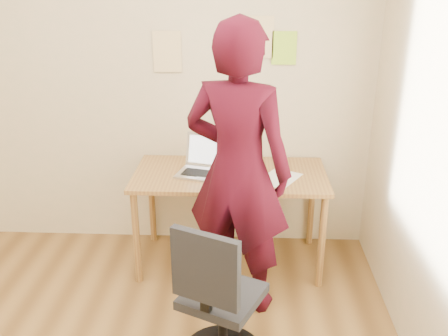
{
  "coord_description": "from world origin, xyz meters",
  "views": [
    {
      "loc": [
        0.78,
        -1.98,
        2.12
      ],
      "look_at": [
        0.65,
        0.95,
        0.95
      ],
      "focal_mm": 40.0,
      "sensor_mm": 36.0,
      "label": 1
    }
  ],
  "objects_px": {
    "desk": "(230,184)",
    "office_chair": "(218,306)",
    "laptop": "(205,166)",
    "person": "(238,171)",
    "phone": "(256,184)"
  },
  "relations": [
    {
      "from": "desk",
      "to": "office_chair",
      "type": "xyz_separation_m",
      "value": [
        -0.03,
        -1.09,
        -0.26
      ]
    },
    {
      "from": "laptop",
      "to": "person",
      "type": "xyz_separation_m",
      "value": [
        0.25,
        -0.48,
        0.15
      ]
    },
    {
      "from": "laptop",
      "to": "person",
      "type": "height_order",
      "value": "person"
    },
    {
      "from": "office_chair",
      "to": "phone",
      "type": "bearing_deg",
      "value": 100.81
    },
    {
      "from": "phone",
      "to": "office_chair",
      "type": "height_order",
      "value": "office_chair"
    },
    {
      "from": "desk",
      "to": "person",
      "type": "distance_m",
      "value": 0.56
    },
    {
      "from": "desk",
      "to": "office_chair",
      "type": "relative_size",
      "value": 1.54
    },
    {
      "from": "office_chair",
      "to": "person",
      "type": "height_order",
      "value": "person"
    },
    {
      "from": "laptop",
      "to": "desk",
      "type": "bearing_deg",
      "value": 12.95
    },
    {
      "from": "desk",
      "to": "phone",
      "type": "bearing_deg",
      "value": -48.11
    },
    {
      "from": "desk",
      "to": "person",
      "type": "height_order",
      "value": "person"
    },
    {
      "from": "office_chair",
      "to": "person",
      "type": "distance_m",
      "value": 0.83
    },
    {
      "from": "laptop",
      "to": "phone",
      "type": "bearing_deg",
      "value": -15.64
    },
    {
      "from": "phone",
      "to": "office_chair",
      "type": "xyz_separation_m",
      "value": [
        -0.22,
        -0.88,
        -0.36
      ]
    },
    {
      "from": "person",
      "to": "office_chair",
      "type": "bearing_deg",
      "value": 100.13
    }
  ]
}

